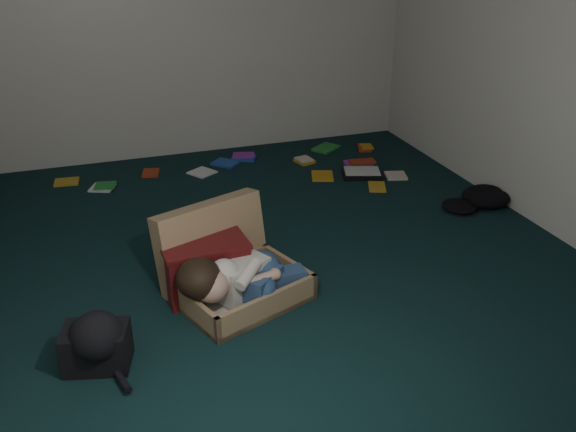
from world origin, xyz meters
TOP-DOWN VIEW (x-y plane):
  - floor at (0.00, 0.00)m, footprint 4.50×4.50m
  - wall_back at (0.00, 2.25)m, footprint 4.50×0.00m
  - wall_front at (0.00, -2.25)m, footprint 4.50×0.00m
  - wall_right at (2.00, 0.00)m, footprint 0.00×4.50m
  - suitcase at (-0.46, -0.38)m, footprint 0.94×0.93m
  - person at (-0.44, -0.57)m, footprint 0.82×0.42m
  - maroon_bin at (-0.61, -0.30)m, footprint 0.55×0.45m
  - backpack at (-1.29, -0.84)m, footprint 0.48×0.43m
  - clothing_pile at (1.70, 0.27)m, footprint 0.45×0.38m
  - paper_tray at (1.15, 1.12)m, footprint 0.42×0.36m
  - book_scatter at (0.37, 1.56)m, footprint 3.13×1.32m

SIDE VIEW (x-z plane):
  - floor at x=0.00m, z-range 0.00..0.00m
  - book_scatter at x=0.37m, z-range 0.00..0.02m
  - paper_tray at x=1.15m, z-range 0.00..0.05m
  - clothing_pile at x=1.70m, z-range 0.00..0.14m
  - backpack at x=-1.29m, z-range 0.00..0.25m
  - suitcase at x=-0.46m, z-range -0.11..0.43m
  - maroon_bin at x=-0.61m, z-range 0.00..0.36m
  - person at x=-0.44m, z-range 0.04..0.37m
  - wall_back at x=0.00m, z-range -0.95..3.55m
  - wall_front at x=0.00m, z-range -0.95..3.55m
  - wall_right at x=2.00m, z-range -0.95..3.55m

